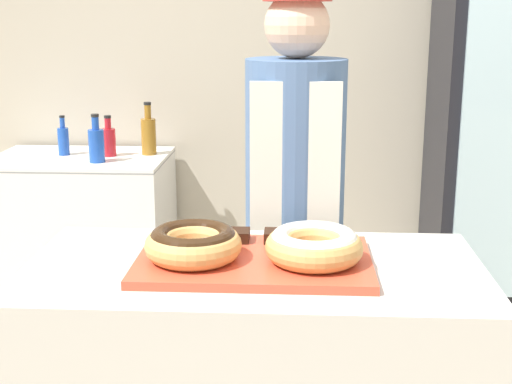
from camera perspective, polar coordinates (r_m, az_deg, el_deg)
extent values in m
cube|color=#BCB29E|center=(3.95, 1.69, 11.21)|extent=(8.00, 0.06, 2.70)
cube|color=#D84C33|center=(1.93, -0.17, -5.56)|extent=(0.63, 0.40, 0.02)
torus|color=tan|center=(1.91, -5.04, -4.24)|extent=(0.26, 0.26, 0.08)
torus|color=#331E0F|center=(1.90, -5.05, -3.63)|extent=(0.23, 0.23, 0.05)
torus|color=tan|center=(1.89, 4.66, -4.42)|extent=(0.26, 0.26, 0.08)
torus|color=white|center=(1.89, 4.68, -3.80)|extent=(0.23, 0.23, 0.05)
cube|color=black|center=(2.06, -1.54, -3.49)|extent=(0.07, 0.07, 0.03)
cube|color=black|center=(2.05, 1.67, -3.54)|extent=(0.07, 0.07, 0.03)
cylinder|color=#4C4C51|center=(2.67, 2.96, -11.42)|extent=(0.25, 0.25, 0.80)
cylinder|color=#4C6B99|center=(2.45, 3.16, 3.56)|extent=(0.34, 0.34, 0.60)
cube|color=silver|center=(2.40, 3.03, -6.35)|extent=(0.29, 0.02, 1.26)
sphere|color=beige|center=(2.41, 3.30, 13.18)|extent=(0.22, 0.22, 0.22)
cube|color=black|center=(3.77, 18.71, 3.87)|extent=(0.62, 0.59, 1.86)
cube|color=white|center=(3.92, -13.60, -3.15)|extent=(0.90, 0.62, 0.83)
cube|color=gray|center=(3.83, -13.94, 2.48)|extent=(0.90, 0.62, 0.01)
cylinder|color=#1E4CB2|center=(3.87, -15.14, 3.92)|extent=(0.06, 0.06, 0.14)
cylinder|color=#1E4CB2|center=(3.86, -15.24, 5.36)|extent=(0.03, 0.03, 0.06)
cylinder|color=black|center=(3.85, -15.27, 5.85)|extent=(0.03, 0.03, 0.01)
cylinder|color=red|center=(3.79, -11.70, 3.91)|extent=(0.07, 0.07, 0.14)
cylinder|color=red|center=(3.78, -11.77, 5.40)|extent=(0.03, 0.03, 0.06)
cylinder|color=black|center=(3.77, -11.80, 5.91)|extent=(0.04, 0.04, 0.01)
cylinder|color=#99661E|center=(3.79, -8.58, 4.40)|extent=(0.08, 0.08, 0.19)
cylinder|color=#99661E|center=(3.77, -8.66, 6.36)|extent=(0.03, 0.03, 0.07)
cylinder|color=black|center=(3.77, -8.68, 7.02)|extent=(0.04, 0.04, 0.01)
cylinder|color=#1E4CB2|center=(3.64, -12.64, 3.62)|extent=(0.08, 0.08, 0.16)
cylinder|color=#1E4CB2|center=(3.62, -12.74, 5.39)|extent=(0.04, 0.04, 0.06)
cylinder|color=black|center=(3.62, -12.77, 5.99)|extent=(0.04, 0.04, 0.01)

